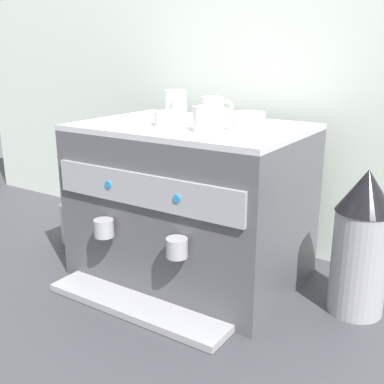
{
  "coord_description": "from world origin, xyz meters",
  "views": [
    {
      "loc": [
        0.75,
        -1.15,
        0.68
      ],
      "look_at": [
        0.0,
        0.0,
        0.27
      ],
      "focal_mm": 43.62,
      "sensor_mm": 36.0,
      "label": 1
    }
  ],
  "objects_px": {
    "ceramic_bowl_0": "(170,119)",
    "ceramic_bowl_1": "(248,118)",
    "coffee_grinder": "(361,242)",
    "ceramic_cup_2": "(175,103)",
    "ceramic_cup_0": "(210,119)",
    "ceramic_cup_1": "(214,108)",
    "milk_pitcher": "(74,223)",
    "espresso_machine": "(191,202)"
  },
  "relations": [
    {
      "from": "ceramic_bowl_1",
      "to": "espresso_machine",
      "type": "bearing_deg",
      "value": -139.6
    },
    {
      "from": "ceramic_bowl_1",
      "to": "milk_pitcher",
      "type": "xyz_separation_m",
      "value": [
        -0.64,
        -0.14,
        -0.42
      ]
    },
    {
      "from": "ceramic_cup_2",
      "to": "milk_pitcher",
      "type": "relative_size",
      "value": 0.75
    },
    {
      "from": "ceramic_cup_0",
      "to": "ceramic_cup_1",
      "type": "xyz_separation_m",
      "value": [
        -0.12,
        0.22,
        0.0
      ]
    },
    {
      "from": "ceramic_cup_1",
      "to": "coffee_grinder",
      "type": "xyz_separation_m",
      "value": [
        0.51,
        -0.09,
        -0.31
      ]
    },
    {
      "from": "ceramic_cup_1",
      "to": "milk_pitcher",
      "type": "xyz_separation_m",
      "value": [
        -0.5,
        -0.17,
        -0.44
      ]
    },
    {
      "from": "espresso_machine",
      "to": "ceramic_bowl_0",
      "type": "height_order",
      "value": "ceramic_bowl_0"
    },
    {
      "from": "ceramic_cup_0",
      "to": "milk_pitcher",
      "type": "relative_size",
      "value": 0.78
    },
    {
      "from": "ceramic_cup_1",
      "to": "milk_pitcher",
      "type": "height_order",
      "value": "ceramic_cup_1"
    },
    {
      "from": "ceramic_cup_0",
      "to": "coffee_grinder",
      "type": "bearing_deg",
      "value": 17.73
    },
    {
      "from": "milk_pitcher",
      "to": "coffee_grinder",
      "type": "bearing_deg",
      "value": 4.21
    },
    {
      "from": "ceramic_bowl_1",
      "to": "ceramic_cup_0",
      "type": "bearing_deg",
      "value": -96.64
    },
    {
      "from": "ceramic_cup_1",
      "to": "ceramic_bowl_1",
      "type": "distance_m",
      "value": 0.14
    },
    {
      "from": "ceramic_cup_0",
      "to": "coffee_grinder",
      "type": "xyz_separation_m",
      "value": [
        0.39,
        0.13,
        -0.31
      ]
    },
    {
      "from": "ceramic_bowl_0",
      "to": "coffee_grinder",
      "type": "distance_m",
      "value": 0.62
    },
    {
      "from": "ceramic_cup_0",
      "to": "ceramic_bowl_0",
      "type": "height_order",
      "value": "ceramic_cup_0"
    },
    {
      "from": "ceramic_bowl_0",
      "to": "espresso_machine",
      "type": "bearing_deg",
      "value": 54.54
    },
    {
      "from": "ceramic_cup_0",
      "to": "espresso_machine",
      "type": "bearing_deg",
      "value": 144.86
    },
    {
      "from": "coffee_grinder",
      "to": "ceramic_bowl_1",
      "type": "bearing_deg",
      "value": 170.54
    },
    {
      "from": "ceramic_cup_0",
      "to": "ceramic_cup_1",
      "type": "relative_size",
      "value": 1.2
    },
    {
      "from": "ceramic_cup_0",
      "to": "ceramic_cup_2",
      "type": "bearing_deg",
      "value": 139.94
    },
    {
      "from": "ceramic_cup_0",
      "to": "coffee_grinder",
      "type": "distance_m",
      "value": 0.51
    },
    {
      "from": "ceramic_cup_1",
      "to": "ceramic_bowl_1",
      "type": "bearing_deg",
      "value": -12.77
    },
    {
      "from": "ceramic_bowl_0",
      "to": "ceramic_bowl_1",
      "type": "distance_m",
      "value": 0.23
    },
    {
      "from": "ceramic_cup_2",
      "to": "ceramic_bowl_0",
      "type": "xyz_separation_m",
      "value": [
        0.13,
        -0.21,
        -0.02
      ]
    },
    {
      "from": "espresso_machine",
      "to": "ceramic_cup_1",
      "type": "xyz_separation_m",
      "value": [
        -0.01,
        0.14,
        0.27
      ]
    },
    {
      "from": "espresso_machine",
      "to": "ceramic_cup_2",
      "type": "relative_size",
      "value": 6.01
    },
    {
      "from": "espresso_machine",
      "to": "milk_pitcher",
      "type": "distance_m",
      "value": 0.53
    },
    {
      "from": "ceramic_bowl_1",
      "to": "coffee_grinder",
      "type": "bearing_deg",
      "value": -9.46
    },
    {
      "from": "ceramic_bowl_0",
      "to": "ceramic_bowl_1",
      "type": "xyz_separation_m",
      "value": [
        0.17,
        0.16,
        -0.0
      ]
    },
    {
      "from": "ceramic_cup_1",
      "to": "ceramic_cup_2",
      "type": "relative_size",
      "value": 0.88
    },
    {
      "from": "espresso_machine",
      "to": "ceramic_cup_2",
      "type": "distance_m",
      "value": 0.36
    },
    {
      "from": "espresso_machine",
      "to": "ceramic_cup_1",
      "type": "distance_m",
      "value": 0.31
    },
    {
      "from": "milk_pitcher",
      "to": "ceramic_cup_1",
      "type": "bearing_deg",
      "value": 18.59
    },
    {
      "from": "ceramic_bowl_1",
      "to": "ceramic_cup_1",
      "type": "bearing_deg",
      "value": 167.23
    },
    {
      "from": "ceramic_bowl_0",
      "to": "coffee_grinder",
      "type": "bearing_deg",
      "value": 10.72
    },
    {
      "from": "ceramic_cup_1",
      "to": "ceramic_bowl_0",
      "type": "distance_m",
      "value": 0.2
    },
    {
      "from": "coffee_grinder",
      "to": "ceramic_cup_2",
      "type": "bearing_deg",
      "value": 171.01
    },
    {
      "from": "espresso_machine",
      "to": "coffee_grinder",
      "type": "height_order",
      "value": "espresso_machine"
    },
    {
      "from": "ceramic_bowl_0",
      "to": "coffee_grinder",
      "type": "height_order",
      "value": "ceramic_bowl_0"
    },
    {
      "from": "ceramic_cup_2",
      "to": "ceramic_bowl_1",
      "type": "relative_size",
      "value": 1.11
    },
    {
      "from": "espresso_machine",
      "to": "ceramic_cup_2",
      "type": "bearing_deg",
      "value": 137.08
    }
  ]
}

